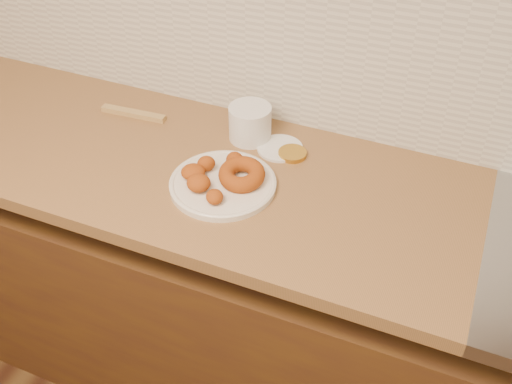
% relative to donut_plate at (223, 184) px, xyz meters
% --- Properties ---
extents(base_cabinet, '(3.60, 0.60, 0.77)m').
position_rel_donut_plate_xyz_m(base_cabinet, '(0.14, 0.06, -0.52)').
color(base_cabinet, '#4E3011').
rests_on(base_cabinet, floor).
extents(butcher_block, '(2.30, 0.62, 0.04)m').
position_rel_donut_plate_xyz_m(butcher_block, '(-0.51, 0.06, -0.03)').
color(butcher_block, brown).
rests_on(butcher_block, base_cabinet).
extents(backsplash, '(3.60, 0.02, 0.60)m').
position_rel_donut_plate_xyz_m(backsplash, '(0.14, 0.35, 0.29)').
color(backsplash, beige).
rests_on(backsplash, wall_back).
extents(donut_plate, '(0.27, 0.27, 0.02)m').
position_rel_donut_plate_xyz_m(donut_plate, '(0.00, 0.00, 0.00)').
color(donut_plate, silver).
rests_on(donut_plate, butcher_block).
extents(ring_donut, '(0.15, 0.15, 0.05)m').
position_rel_donut_plate_xyz_m(ring_donut, '(0.04, 0.02, 0.03)').
color(ring_donut, '#9B4D14').
rests_on(ring_donut, donut_plate).
extents(fried_dough_chunks, '(0.16, 0.21, 0.04)m').
position_rel_donut_plate_xyz_m(fried_dough_chunks, '(-0.04, -0.01, 0.03)').
color(fried_dough_chunks, '#9B4D14').
rests_on(fried_dough_chunks, donut_plate).
extents(plastic_tub, '(0.12, 0.12, 0.10)m').
position_rel_donut_plate_xyz_m(plastic_tub, '(-0.02, 0.23, 0.04)').
color(plastic_tub, silver).
rests_on(plastic_tub, butcher_block).
extents(tub_lid, '(0.17, 0.17, 0.01)m').
position_rel_donut_plate_xyz_m(tub_lid, '(0.08, 0.21, -0.00)').
color(tub_lid, silver).
rests_on(tub_lid, butcher_block).
extents(brass_jar_lid, '(0.09, 0.09, 0.01)m').
position_rel_donut_plate_xyz_m(brass_jar_lid, '(0.12, 0.19, -0.00)').
color(brass_jar_lid, '#BA8B2F').
rests_on(brass_jar_lid, butcher_block).
extents(wooden_utensil, '(0.20, 0.04, 0.02)m').
position_rel_donut_plate_xyz_m(wooden_utensil, '(-0.39, 0.20, 0.00)').
color(wooden_utensil, '#AA874D').
rests_on(wooden_utensil, butcher_block).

